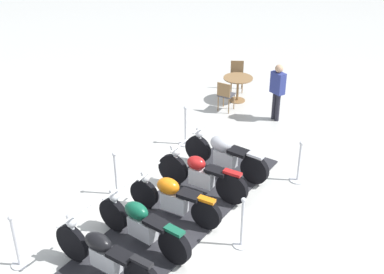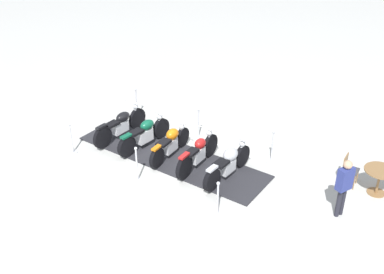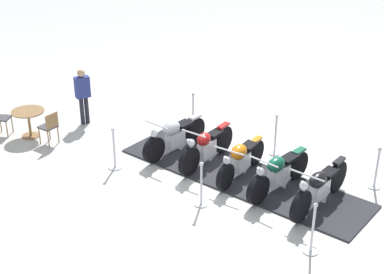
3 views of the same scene
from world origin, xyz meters
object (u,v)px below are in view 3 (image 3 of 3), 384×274
Objects in this scene: stanchion_right_mid at (201,191)px; cafe_chair_near_table at (0,116)px; stanchion_left_rear at (376,173)px; stanchion_left_mid at (275,140)px; motorcycle_maroon at (206,147)px; motorcycle_copper at (241,159)px; motorcycle_forest at (278,172)px; stanchion_right_front at (115,156)px; motorcycle_chrome at (174,135)px; stanchion_right_rear at (312,235)px; cafe_chair_across_table at (49,126)px; motorcycle_black at (319,187)px; bystander_person at (83,92)px; cafe_table at (28,117)px; stanchion_left_front at (193,117)px.

cafe_chair_near_table is at bearing 16.04° from stanchion_right_mid.
stanchion_left_mid is (2.62, 0.49, 0.02)m from stanchion_left_rear.
motorcycle_copper is (-1.00, -0.18, -0.00)m from motorcycle_maroon.
motorcycle_forest is 3.97m from stanchion_right_front.
stanchion_left_mid is (-1.71, -1.91, -0.12)m from motorcycle_chrome.
motorcycle_copper is at bearing 86.73° from motorcycle_maroon.
stanchion_right_rear is 1.23× the size of cafe_chair_across_table.
motorcycle_copper is 2.03m from motorcycle_black.
bystander_person is at bearing -92.39° from motorcycle_copper.
stanchion_left_mid is 4.06m from stanchion_right_front.
stanchion_left_mid reaches higher than cafe_table.
stanchion_right_mid is 0.99× the size of stanchion_right_front.
motorcycle_maroon is 2.11× the size of stanchion_left_front.
motorcycle_maroon is at bearing 25.59° from bystander_person.
motorcycle_maroon is 1.82m from stanchion_right_mid.
stanchion_right_rear is 1.26× the size of cafe_table.
bystander_person is at bearing 1.18° from stanchion_right_rear.
motorcycle_black is at bearing -16.78° from cafe_chair_near_table.
motorcycle_forest is at bearing -155.26° from cafe_table.
bystander_person is at bearing -87.40° from motorcycle_black.
cafe_chair_across_table is at bearing -13.72° from cafe_chair_near_table.
stanchion_right_rear is (-4.89, 0.61, -0.13)m from motorcycle_chrome.
bystander_person is (7.96, 0.16, 0.59)m from stanchion_right_rear.
stanchion_left_rear is at bearing -120.38° from stanchion_right_mid.
cafe_chair_near_table is at bearing 32.62° from stanchion_left_rear.
motorcycle_maroon is at bearing -149.54° from cafe_table.
stanchion_right_front is at bearing 100.61° from stanchion_left_front.
stanchion_left_front is at bearing -79.39° from stanchion_right_front.
motorcycle_chrome is 3.31m from cafe_chair_across_table.
cafe_chair_near_table is (7.93, 3.63, 0.03)m from motorcycle_black.
bystander_person is (7.40, 3.17, 0.60)m from stanchion_left_rear.
stanchion_left_mid reaches higher than cafe_chair_near_table.
motorcycle_chrome is 2.51× the size of cafe_table.
stanchion_left_rear is 1.11× the size of cafe_chair_near_table.
motorcycle_copper is at bearing 92.55° from motorcycle_chrome.
bystander_person is at bearing 26.50° from cafe_chair_near_table.
stanchion_right_rear is 9.11m from cafe_chair_near_table.
stanchion_left_front is at bearing 10.61° from stanchion_left_rear.
stanchion_right_mid is at bearing 10.61° from stanchion_right_rear.
motorcycle_chrome is at bearing -91.90° from motorcycle_maroon.
motorcycle_black is 7.24m from bystander_person.
motorcycle_forest is at bearing 24.65° from bystander_person.
stanchion_left_mid is (2.28, -1.17, -0.13)m from motorcycle_black.
stanchion_right_rear reaches higher than motorcycle_forest.
motorcycle_copper reaches higher than cafe_chair_near_table.
motorcycle_black is at bearing -133.02° from stanchion_right_mid.
stanchion_right_front is 3.06m from stanchion_left_front.
stanchion_left_mid is at bearing 175.59° from motorcycle_copper.
motorcycle_chrome is 4.95m from stanchion_left_rear.
stanchion_right_mid reaches higher than stanchion_left_rear.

